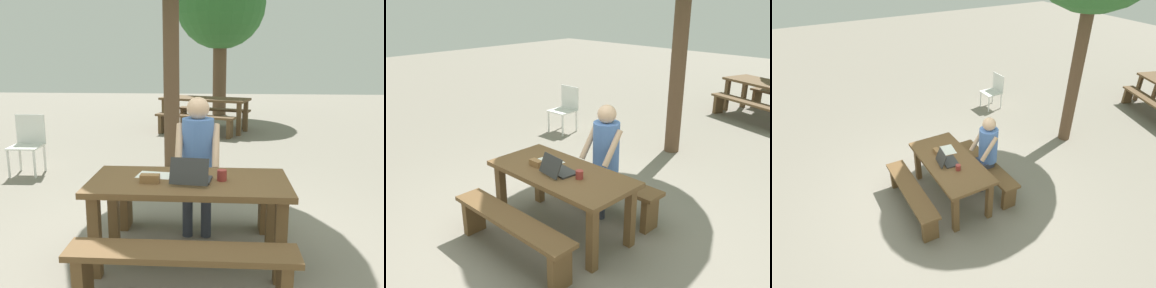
# 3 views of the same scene
# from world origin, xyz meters

# --- Properties ---
(ground_plane) EXTENTS (30.00, 30.00, 0.00)m
(ground_plane) POSITION_xyz_m (0.00, 0.00, 0.00)
(ground_plane) COLOR gray
(picnic_table_front) EXTENTS (1.65, 0.79, 0.74)m
(picnic_table_front) POSITION_xyz_m (0.00, 0.00, 0.62)
(picnic_table_front) COLOR brown
(picnic_table_front) RESTS_ON ground
(bench_near) EXTENTS (1.60, 0.30, 0.46)m
(bench_near) POSITION_xyz_m (0.00, -0.70, 0.34)
(bench_near) COLOR brown
(bench_near) RESTS_ON ground
(bench_far) EXTENTS (1.60, 0.30, 0.46)m
(bench_far) POSITION_xyz_m (0.00, 0.70, 0.34)
(bench_far) COLOR brown
(bench_far) RESTS_ON ground
(laptop) EXTENTS (0.34, 0.34, 0.22)m
(laptop) POSITION_xyz_m (0.02, -0.08, 0.79)
(laptop) COLOR #2D2D2D
(laptop) RESTS_ON picnic_table_front
(small_pouch) EXTENTS (0.16, 0.08, 0.07)m
(small_pouch) POSITION_xyz_m (-0.31, -0.09, 0.77)
(small_pouch) COLOR olive
(small_pouch) RESTS_ON picnic_table_front
(paper_sheet) EXTENTS (0.32, 0.25, 0.00)m
(paper_sheet) POSITION_xyz_m (-0.30, 0.12, 0.74)
(paper_sheet) COLOR white
(paper_sheet) RESTS_ON picnic_table_front
(coffee_mug) EXTENTS (0.08, 0.08, 0.09)m
(coffee_mug) POSITION_xyz_m (0.27, 0.00, 0.78)
(coffee_mug) COLOR #99332D
(coffee_mug) RESTS_ON picnic_table_front
(person_seated) EXTENTS (0.42, 0.41, 1.35)m
(person_seated) POSITION_xyz_m (0.04, 0.67, 0.80)
(person_seated) COLOR #333847
(person_seated) RESTS_ON ground
(plastic_chair) EXTENTS (0.45, 0.45, 0.87)m
(plastic_chair) POSITION_xyz_m (-2.58, 2.57, 0.46)
(plastic_chair) COLOR white
(plastic_chair) RESTS_ON ground
(picnic_table_mid) EXTENTS (2.12, 1.35, 0.76)m
(picnic_table_mid) POSITION_xyz_m (-0.08, 6.18, 0.65)
(picnic_table_mid) COLOR brown
(picnic_table_mid) RESTS_ON ground
(bench_mid_south) EXTENTS (1.79, 0.85, 0.44)m
(bench_mid_south) POSITION_xyz_m (-0.28, 5.60, 0.33)
(bench_mid_south) COLOR brown
(bench_mid_south) RESTS_ON ground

